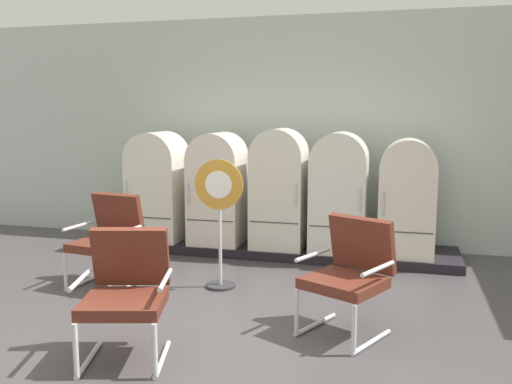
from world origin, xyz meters
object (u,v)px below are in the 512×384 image
refrigerator_1 (218,185)px  armchair_right (350,270)px  refrigerator_4 (407,195)px  armchair_left (109,235)px  sign_stand (219,222)px  armchair_center (126,288)px  refrigerator_0 (158,183)px  refrigerator_2 (279,185)px  refrigerator_3 (339,189)px

refrigerator_1 → armchair_right: size_ratio=1.50×
refrigerator_4 → armchair_left: 3.55m
refrigerator_4 → armchair_right: bearing=-101.8°
refrigerator_4 → sign_stand: 2.41m
refrigerator_1 → armchair_right: 3.05m
refrigerator_1 → armchair_center: 3.26m
refrigerator_4 → armchair_center: (-2.09, -3.20, -0.32)m
refrigerator_0 → refrigerator_2: bearing=-1.0°
refrigerator_2 → refrigerator_4: refrigerator_2 is taller
armchair_right → sign_stand: bearing=149.8°
refrigerator_4 → armchair_center: refrigerator_4 is taller
refrigerator_3 → armchair_left: size_ratio=1.52×
refrigerator_0 → refrigerator_3: 2.48m
refrigerator_1 → armchair_center: (0.35, -3.22, -0.35)m
refrigerator_0 → refrigerator_1: size_ratio=1.00×
refrigerator_3 → armchair_center: size_ratio=1.52×
refrigerator_0 → refrigerator_4: refrigerator_0 is taller
refrigerator_2 → armchair_left: (-1.53, -1.63, -0.38)m
armchair_left → armchair_center: (1.04, -1.55, 0.00)m
refrigerator_3 → armchair_center: 3.45m
refrigerator_0 → armchair_left: bearing=-83.8°
armchair_right → armchair_center: size_ratio=1.00×
refrigerator_4 → sign_stand: bearing=-143.0°
refrigerator_0 → refrigerator_3: size_ratio=0.98×
armchair_right → refrigerator_4: bearing=78.2°
sign_stand → refrigerator_4: bearing=37.0°
refrigerator_2 → sign_stand: bearing=-102.9°
sign_stand → armchair_center: bearing=-95.3°
refrigerator_3 → armchair_left: refrigerator_3 is taller
refrigerator_3 → armchair_center: (-1.26, -3.19, -0.36)m
refrigerator_1 → refrigerator_3: bearing=-1.0°
refrigerator_3 → sign_stand: size_ratio=1.09×
refrigerator_2 → refrigerator_1: bearing=177.3°
refrigerator_0 → armchair_left: (0.18, -1.66, -0.34)m
armchair_left → refrigerator_2: bearing=46.9°
refrigerator_2 → armchair_center: refrigerator_2 is taller
armchair_right → sign_stand: sign_stand is taller
armchair_left → sign_stand: size_ratio=0.71×
armchair_left → sign_stand: sign_stand is taller
refrigerator_2 → refrigerator_4: (1.59, 0.02, -0.06)m
refrigerator_1 → refrigerator_2: (0.84, -0.04, 0.03)m
refrigerator_1 → refrigerator_3: size_ratio=0.98×
refrigerator_0 → refrigerator_1: 0.87m
refrigerator_2 → armchair_center: size_ratio=1.56×
armchair_center → armchair_right: bearing=29.4°
refrigerator_4 → armchair_left: bearing=-152.2°
refrigerator_4 → armchair_right: (-0.48, -2.29, -0.32)m
armchair_center → armchair_left: bearing=123.8°
refrigerator_1 → armchair_right: (1.96, -2.31, -0.35)m
armchair_right → refrigerator_0: bearing=140.8°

